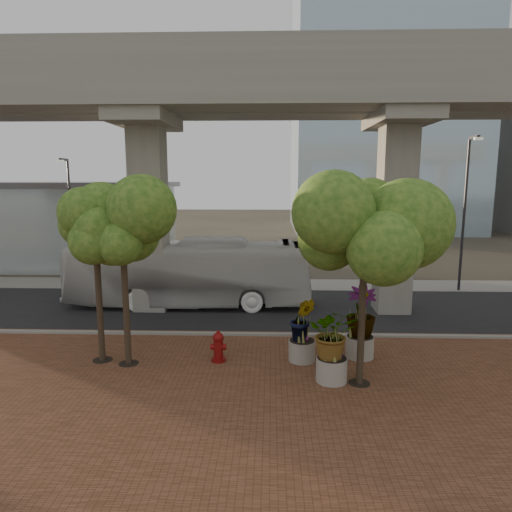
{
  "coord_description": "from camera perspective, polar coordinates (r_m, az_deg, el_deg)",
  "views": [
    {
      "loc": [
        0.0,
        -20.28,
        6.51
      ],
      "look_at": [
        -0.69,
        0.5,
        3.01
      ],
      "focal_mm": 32.0,
      "sensor_mm": 36.0,
      "label": 1
    }
  ],
  "objects": [
    {
      "name": "ground",
      "position": [
        21.3,
        1.84,
        -8.26
      ],
      "size": [
        160.0,
        160.0,
        0.0
      ],
      "primitive_type": "plane",
      "color": "#352F26",
      "rests_on": "ground"
    },
    {
      "name": "brick_plaza",
      "position": [
        13.89,
        1.78,
        -18.28
      ],
      "size": [
        70.0,
        13.0,
        0.06
      ],
      "primitive_type": "cube",
      "color": "brown",
      "rests_on": "ground"
    },
    {
      "name": "asphalt_road",
      "position": [
        23.21,
        1.85,
        -6.7
      ],
      "size": [
        90.0,
        8.0,
        0.04
      ],
      "primitive_type": "cube",
      "color": "black",
      "rests_on": "ground"
    },
    {
      "name": "curb_strip",
      "position": [
        19.38,
        1.83,
        -9.84
      ],
      "size": [
        70.0,
        0.25,
        0.16
      ],
      "primitive_type": "cube",
      "color": "gray",
      "rests_on": "ground"
    },
    {
      "name": "far_sidewalk",
      "position": [
        28.53,
        1.86,
        -3.59
      ],
      "size": [
        90.0,
        3.0,
        0.06
      ],
      "primitive_type": "cube",
      "color": "gray",
      "rests_on": "ground"
    },
    {
      "name": "transit_viaduct",
      "position": [
        22.3,
        1.95,
        11.53
      ],
      "size": [
        72.0,
        5.6,
        12.4
      ],
      "color": "gray",
      "rests_on": "ground"
    },
    {
      "name": "station_pavilion",
      "position": [
        41.56,
        -26.93,
        3.96
      ],
      "size": [
        23.0,
        13.0,
        6.3
      ],
      "color": "silver",
      "rests_on": "ground"
    },
    {
      "name": "transit_bus",
      "position": [
        23.8,
        -8.3,
        -2.14
      ],
      "size": [
        12.44,
        2.95,
        3.47
      ],
      "primitive_type": "imported",
      "rotation": [
        0.0,
        0.0,
        1.57
      ],
      "color": "silver",
      "rests_on": "ground"
    },
    {
      "name": "fire_hydrant",
      "position": [
        16.68,
        -4.72,
        -11.22
      ],
      "size": [
        0.57,
        0.51,
        1.13
      ],
      "color": "maroon",
      "rests_on": "ground"
    },
    {
      "name": "planter_front",
      "position": [
        14.96,
        9.53,
        -9.93
      ],
      "size": [
        2.24,
        2.24,
        2.46
      ],
      "color": "#A8A298",
      "rests_on": "ground"
    },
    {
      "name": "planter_right",
      "position": [
        17.08,
        12.99,
        -7.19
      ],
      "size": [
        2.48,
        2.48,
        2.65
      ],
      "color": "#9C978D",
      "rests_on": "ground"
    },
    {
      "name": "planter_left",
      "position": [
        16.48,
        5.81,
        -8.28
      ],
      "size": [
        2.13,
        2.13,
        2.34
      ],
      "color": "gray",
      "rests_on": "ground"
    },
    {
      "name": "street_tree_far_west",
      "position": [
        16.7,
        -19.47,
        2.87
      ],
      "size": [
        3.31,
        3.31,
        6.2
      ],
      "color": "#3F3424",
      "rests_on": "ground"
    },
    {
      "name": "street_tree_near_west",
      "position": [
        16.05,
        -16.39,
        3.52
      ],
      "size": [
        3.56,
        3.56,
        6.52
      ],
      "color": "#3F3424",
      "rests_on": "ground"
    },
    {
      "name": "street_tree_near_east",
      "position": [
        14.19,
        13.54,
        4.15
      ],
      "size": [
        4.3,
        4.3,
        7.16
      ],
      "color": "#3F3424",
      "rests_on": "ground"
    },
    {
      "name": "streetlamp_west",
      "position": [
        29.92,
        -22.21,
        4.97
      ],
      "size": [
        0.38,
        1.11,
        7.69
      ],
      "color": "#333238",
      "rests_on": "ground"
    },
    {
      "name": "streetlamp_east",
      "position": [
        28.76,
        24.75,
        5.96
      ],
      "size": [
        0.44,
        1.28,
        8.83
      ],
      "color": "#2C2C31",
      "rests_on": "ground"
    }
  ]
}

